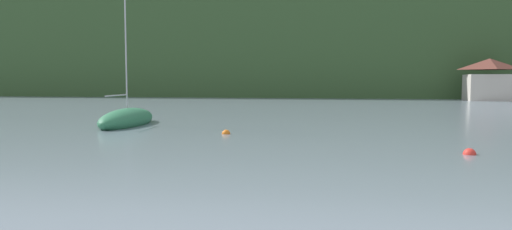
% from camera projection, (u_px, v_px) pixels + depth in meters
% --- Properties ---
extents(wooded_hillside, '(352.00, 54.21, 48.38)m').
position_uv_depth(wooded_hillside, '(249.00, 58.00, 117.89)').
color(wooded_hillside, '#38562D').
rests_on(wooded_hillside, ground_plane).
extents(shore_building_west, '(7.31, 5.46, 6.87)m').
position_uv_depth(shore_building_west, '(489.00, 80.00, 74.30)').
color(shore_building_west, beige).
rests_on(shore_building_west, ground_plane).
extents(sailboat_far_5, '(3.06, 8.39, 12.52)m').
position_uv_depth(sailboat_far_5, '(127.00, 120.00, 32.59)').
color(sailboat_far_5, '#2D754C').
rests_on(sailboat_far_5, ground_plane).
extents(mooring_buoy_mid, '(0.54, 0.54, 0.54)m').
position_uv_depth(mooring_buoy_mid, '(469.00, 154.00, 19.50)').
color(mooring_buoy_mid, red).
rests_on(mooring_buoy_mid, ground_plane).
extents(mooring_buoy_far, '(0.51, 0.51, 0.51)m').
position_uv_depth(mooring_buoy_far, '(226.00, 134.00, 27.14)').
color(mooring_buoy_far, orange).
rests_on(mooring_buoy_far, ground_plane).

